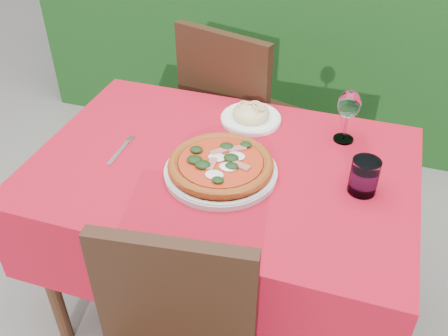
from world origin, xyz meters
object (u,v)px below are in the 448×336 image
(wine_glass, at_px, (349,106))
(fork, at_px, (119,153))
(pasta_plate, at_px, (251,115))
(chair_far, at_px, (236,113))
(water_glass, at_px, (364,178))
(pizza_plate, at_px, (221,167))

(wine_glass, relative_size, fork, 0.98)
(pasta_plate, xyz_separation_m, wine_glass, (0.35, -0.02, 0.11))
(chair_far, distance_m, water_glass, 0.89)
(pasta_plate, bearing_deg, wine_glass, -3.53)
(water_glass, distance_m, wine_glass, 0.29)
(pasta_plate, bearing_deg, water_glass, -33.55)
(wine_glass, bearing_deg, fork, -155.87)
(pizza_plate, distance_m, wine_glass, 0.49)
(water_glass, height_order, fork, water_glass)
(wine_glass, distance_m, fork, 0.80)
(fork, bearing_deg, chair_far, 71.56)
(water_glass, bearing_deg, pasta_plate, 146.45)
(chair_far, distance_m, pasta_plate, 0.42)
(chair_far, relative_size, fork, 4.95)
(wine_glass, bearing_deg, pizza_plate, -137.24)
(water_glass, height_order, wine_glass, wine_glass)
(pasta_plate, distance_m, water_glass, 0.52)
(chair_far, relative_size, wine_glass, 5.06)
(fork, bearing_deg, pasta_plate, 41.90)
(chair_far, distance_m, wine_glass, 0.69)
(chair_far, xyz_separation_m, fork, (-0.22, -0.67, 0.19))
(pasta_plate, distance_m, fork, 0.51)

